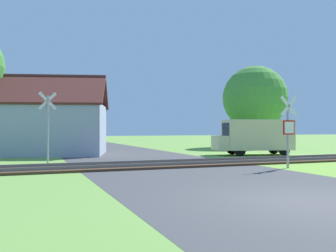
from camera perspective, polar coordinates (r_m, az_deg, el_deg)
The scene contains 8 objects.
ground_plane at distance 9.23m, azimuth 20.14°, elevation -10.80°, with size 160.00×160.00×0.00m, color #6B9942.
road_asphalt at distance 10.79m, azimuth 13.00°, elevation -9.28°, with size 7.90×80.00×0.01m, color #424244.
rail_track at distance 16.87m, azimuth -0.35°, elevation -5.90°, with size 60.00×2.60×0.22m.
stop_sign_near at distance 16.61m, azimuth 17.86°, elevation -0.28°, with size 0.88×0.15×3.06m.
crossing_sign_far at distance 18.73m, azimuth -17.84°, elevation 0.56°, with size 0.86×0.21×3.44m.
house at distance 25.43m, azimuth -17.50°, elevation -0.16°, with size 8.46×7.57×5.20m.
tree_far at distance 35.22m, azimuth 13.10°, elevation 4.15°, with size 5.88×5.88×7.42m.
mail_truck at distance 24.37m, azimuth 13.09°, elevation -1.43°, with size 5.19×2.90×2.24m.
Camera 1 is at (-6.00, -6.81, 1.66)m, focal length 40.00 mm.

